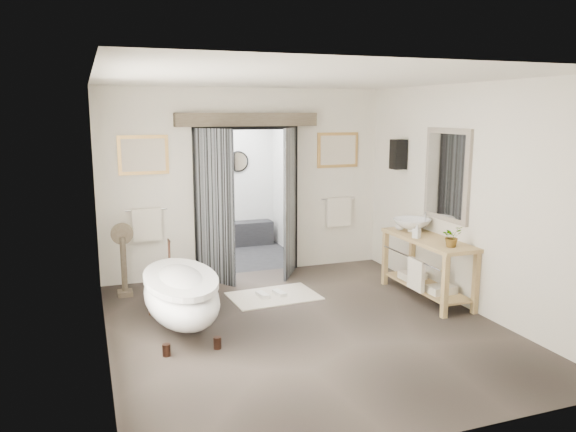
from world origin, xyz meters
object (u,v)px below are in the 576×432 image
object	(u,v)px
clawfoot_tub	(181,294)
rug	(274,296)
basin	(412,225)
vanity	(426,263)

from	to	relation	value
clawfoot_tub	rug	size ratio (longest dim) A/B	1.55
basin	rug	bearing A→B (deg)	164.31
vanity	rug	bearing A→B (deg)	158.31
vanity	basin	bearing A→B (deg)	85.80
clawfoot_tub	rug	xyz separation A→B (m)	(1.41, 0.79, -0.44)
clawfoot_tub	basin	world-z (taller)	basin
clawfoot_tub	basin	xyz separation A→B (m)	(3.38, 0.46, 0.50)
rug	basin	world-z (taller)	basin
clawfoot_tub	vanity	distance (m)	3.35
clawfoot_tub	basin	size ratio (longest dim) A/B	3.46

